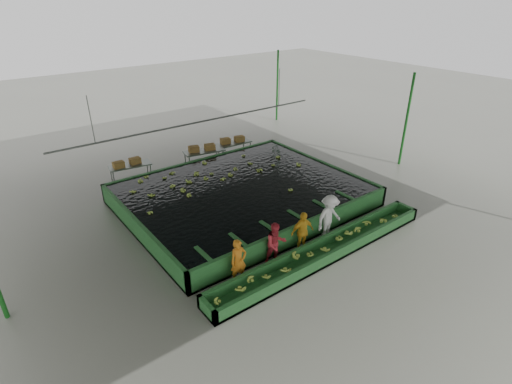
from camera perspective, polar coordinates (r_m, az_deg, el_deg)
ground at (r=17.16m, az=1.01°, el=-3.58°), size 80.00×80.00×0.00m
shed_roof at (r=15.25m, az=1.17°, el=12.84°), size 20.00×22.00×0.04m
shed_posts at (r=16.04m, az=1.08°, el=4.14°), size 20.00×22.00×5.00m
flotation_tank at (r=18.00m, az=-1.93°, el=-0.42°), size 10.00×8.00×0.90m
tank_water at (r=17.82m, az=-1.95°, el=0.73°), size 9.70×7.70×0.00m
sorting_trough at (r=14.83m, az=9.74°, el=-8.31°), size 10.00×1.00×0.50m
cableway_rail at (r=19.81m, az=-8.03°, el=9.89°), size 0.08×0.08×14.00m
rail_hanger_left at (r=17.75m, az=-22.52°, el=9.49°), size 0.04×0.04×2.00m
rail_hanger_right at (r=22.34m, az=3.33°, el=14.68°), size 0.04×0.04×2.00m
worker_a at (r=13.25m, az=-2.51°, el=-9.83°), size 0.62×0.45×1.57m
worker_b at (r=14.02m, az=2.85°, el=-7.40°), size 0.92×0.79×1.62m
worker_c at (r=14.74m, az=6.63°, el=-5.69°), size 1.00×0.54×1.62m
worker_d at (r=15.55m, az=10.41°, el=-3.58°), size 1.23×0.75×1.86m
packing_table_left at (r=21.09m, az=-17.40°, el=2.58°), size 2.12×1.09×0.92m
packing_table_mid at (r=21.97m, az=-7.34°, el=4.71°), size 2.30×1.24×0.99m
packing_table_right at (r=23.13m, az=-3.24°, el=5.99°), size 2.10×0.92×0.94m
box_stack_left at (r=20.87m, az=-17.90°, el=3.64°), size 1.37×0.38×0.29m
box_stack_mid at (r=21.76m, az=-7.73°, el=5.88°), size 1.48×0.77×0.31m
box_stack_right at (r=22.98m, az=-3.38°, el=7.09°), size 1.45×0.67×0.30m
floating_bananas at (r=18.42m, az=-3.39°, el=1.60°), size 9.35×6.38×0.13m
trough_bananas at (r=14.74m, az=9.79°, el=-7.83°), size 8.57×0.57×0.11m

